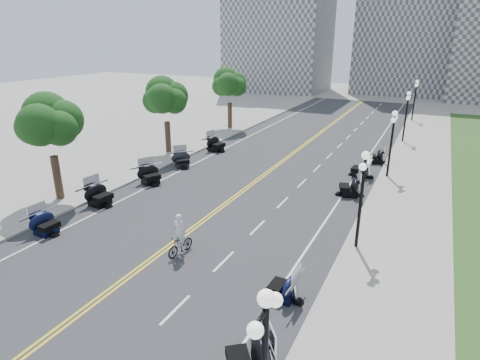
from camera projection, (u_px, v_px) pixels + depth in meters
The scene contains 44 objects.
ground at pixel (169, 247), 20.40m from camera, with size 160.00×160.00×0.00m, color gray.
road at pixel (251, 185), 28.85m from camera, with size 16.00×90.00×0.01m, color #333335.
centerline_yellow_a at pixel (249, 185), 28.89m from camera, with size 0.12×90.00×0.00m, color yellow.
centerline_yellow_b at pixel (252, 185), 28.80m from camera, with size 0.12×90.00×0.00m, color yellow.
edge_line_north at pixel (339, 200), 26.19m from camera, with size 0.12×90.00×0.00m, color white.
edge_line_south at pixel (177, 173), 31.50m from camera, with size 0.12×90.00×0.00m, color white.
lane_dash_5 at pixel (175, 310), 15.69m from camera, with size 0.12×2.00×0.00m, color white.
lane_dash_6 at pixel (224, 261), 19.07m from camera, with size 0.12×2.00×0.00m, color white.
lane_dash_7 at pixel (258, 227), 22.45m from camera, with size 0.12×2.00×0.00m, color white.
lane_dash_8 at pixel (283, 202), 25.83m from camera, with size 0.12×2.00×0.00m, color white.
lane_dash_9 at pixel (302, 183), 29.21m from camera, with size 0.12×2.00×0.00m, color white.
lane_dash_10 at pixel (317, 168), 32.59m from camera, with size 0.12×2.00×0.00m, color white.
lane_dash_11 at pixel (329, 156), 35.97m from camera, with size 0.12×2.00×0.00m, color white.
lane_dash_12 at pixel (340, 145), 39.35m from camera, with size 0.12×2.00×0.00m, color white.
lane_dash_13 at pixel (348, 137), 42.73m from camera, with size 0.12×2.00×0.00m, color white.
lane_dash_14 at pixel (356, 129), 46.11m from camera, with size 0.12×2.00×0.00m, color white.
lane_dash_15 at pixel (362, 123), 49.49m from camera, with size 0.12×2.00×0.00m, color white.
lane_dash_16 at pixel (367, 118), 52.87m from camera, with size 0.12×2.00×0.00m, color white.
lane_dash_17 at pixel (372, 113), 56.25m from camera, with size 0.12×2.00×0.00m, color white.
lane_dash_18 at pixel (377, 108), 59.63m from camera, with size 0.12×2.00×0.00m, color white.
lane_dash_19 at pixel (381, 105), 63.01m from camera, with size 0.12×2.00×0.00m, color white.
sidewalk_north at pixel (407, 211), 24.47m from camera, with size 5.00×90.00×0.15m, color #9E9991.
sidewalk_south at pixel (136, 165), 33.18m from camera, with size 5.00×90.00×0.15m, color #9E9991.
distant_block_a at pixel (280, 20), 75.87m from camera, with size 18.00×14.00×26.00m, color gray.
distant_block_b at pixel (408, 7), 71.15m from camera, with size 16.00×12.00×30.00m, color gray.
street_lamp_2 at pixel (361, 201), 19.33m from camera, with size 0.50×1.20×4.90m, color black, non-canonical shape.
street_lamp_3 at pixel (391, 145), 29.48m from camera, with size 0.50×1.20×4.90m, color black, non-canonical shape.
street_lamp_4 at pixel (406, 117), 39.62m from camera, with size 0.50×1.20×4.90m, color black, non-canonical shape.
street_lamp_5 at pixel (414, 101), 49.76m from camera, with size 0.50×1.20×4.90m, color black, non-canonical shape.
tree_2 at pixel (49, 129), 24.63m from camera, with size 4.80×4.80×9.20m, color #235619, non-canonical shape.
tree_3 at pixel (166, 102), 34.77m from camera, with size 4.80×4.80×9.20m, color #235619, non-canonical shape.
tree_4 at pixel (230, 87), 44.92m from camera, with size 4.80×4.80×9.20m, color #235619, non-canonical shape.
motorcycle_n_4 at pixel (250, 356), 12.40m from camera, with size 2.17×2.17×1.52m, color black, non-canonical shape.
motorcycle_n_5 at pixel (284, 285), 16.17m from camera, with size 1.77×1.77×1.24m, color black, non-canonical shape.
motorcycle_n_8 at pixel (350, 186), 26.72m from camera, with size 2.05×2.05×1.43m, color black, non-canonical shape.
motorcycle_n_9 at pixel (361, 168), 30.38m from camera, with size 2.03×2.03×1.42m, color black, non-canonical shape.
motorcycle_n_10 at pixel (376, 155), 33.74m from camera, with size 1.87×1.87×1.31m, color black, non-canonical shape.
motorcycle_s_5 at pixel (45, 223), 21.54m from camera, with size 1.90×1.90×1.33m, color black, non-canonical shape.
motorcycle_s_6 at pixel (99, 194), 25.22m from camera, with size 2.15×2.15×1.50m, color black, non-canonical shape.
motorcycle_s_7 at pixel (150, 174), 28.95m from camera, with size 2.12×2.12×1.49m, color black, non-canonical shape.
motorcycle_s_8 at pixel (182, 159), 32.68m from camera, with size 1.98×1.98×1.38m, color black, non-canonical shape.
motorcycle_s_9 at pixel (216, 143), 37.24m from camera, with size 2.18×2.18×1.52m, color black, non-canonical shape.
bicycle at pixel (180, 245), 19.54m from camera, with size 0.48×1.69×1.02m, color #A51414.
cyclist_rider at pixel (179, 219), 19.06m from camera, with size 0.66×0.43×1.82m, color silver.
Camera 1 is at (11.23, -14.60, 10.09)m, focal length 30.00 mm.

